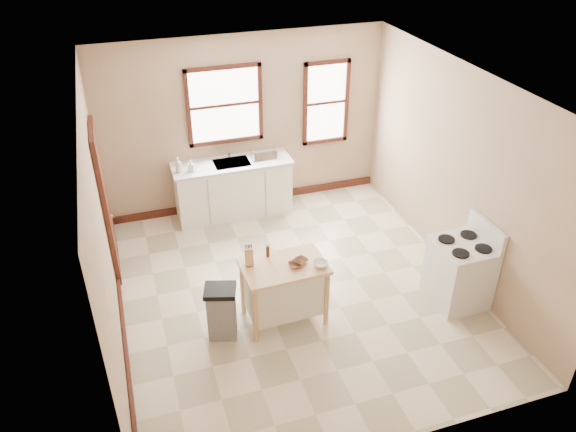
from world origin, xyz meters
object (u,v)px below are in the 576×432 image
at_px(dish_rack, 263,155).
at_px(soap_bottle_b, 191,166).
at_px(bowl_a, 296,265).
at_px(trash_bin, 222,312).
at_px(bowl_b, 301,261).
at_px(gas_stove, 461,264).
at_px(pepper_grinder, 268,251).
at_px(knife_block, 249,257).
at_px(bowl_c, 320,264).
at_px(kitchen_island, 284,292).
at_px(soap_bottle_a, 178,165).

bearing_deg(dish_rack, soap_bottle_b, 160.82).
height_order(bowl_a, trash_bin, bowl_a).
xyz_separation_m(bowl_a, bowl_b, (0.09, 0.06, -0.00)).
height_order(soap_bottle_b, gas_stove, gas_stove).
xyz_separation_m(bowl_a, gas_stove, (2.10, -0.28, -0.27)).
height_order(pepper_grinder, gas_stove, gas_stove).
xyz_separation_m(bowl_b, trash_bin, (-1.00, -0.05, -0.48)).
distance_m(knife_block, bowl_a, 0.55).
bearing_deg(bowl_c, dish_rack, 87.70).
xyz_separation_m(knife_block, gas_stove, (2.60, -0.50, -0.35)).
xyz_separation_m(pepper_grinder, gas_stove, (2.35, -0.58, -0.32)).
bearing_deg(pepper_grinder, gas_stove, -13.78).
distance_m(kitchen_island, bowl_a, 0.45).
height_order(soap_bottle_b, bowl_a, soap_bottle_b).
bearing_deg(trash_bin, bowl_b, 19.31).
bearing_deg(kitchen_island, knife_block, 156.57).
bearing_deg(trash_bin, bowl_a, 16.02).
bearing_deg(dish_rack, soap_bottle_a, 158.80).
distance_m(pepper_grinder, bowl_b, 0.42).
distance_m(pepper_grinder, bowl_c, 0.65).
relative_size(pepper_grinder, trash_bin, 0.21).
relative_size(knife_block, bowl_c, 1.12).
relative_size(dish_rack, gas_stove, 0.36).
distance_m(bowl_b, gas_stove, 2.06).
distance_m(trash_bin, gas_stove, 3.03).
bearing_deg(bowl_b, soap_bottle_b, 108.54).
xyz_separation_m(knife_block, bowl_a, (0.50, -0.21, -0.08)).
xyz_separation_m(pepper_grinder, trash_bin, (-0.66, -0.28, -0.54)).
xyz_separation_m(kitchen_island, knife_block, (-0.38, 0.15, 0.51)).
relative_size(kitchen_island, bowl_b, 6.23).
distance_m(dish_rack, bowl_b, 2.69).
bearing_deg(soap_bottle_a, soap_bottle_b, -3.44).
distance_m(knife_block, trash_bin, 0.72).
height_order(soap_bottle_a, kitchen_island, soap_bottle_a).
relative_size(dish_rack, pepper_grinder, 2.72).
bearing_deg(bowl_a, bowl_c, -17.45).
bearing_deg(soap_bottle_b, pepper_grinder, -64.09).
bearing_deg(bowl_b, kitchen_island, 178.52).
height_order(soap_bottle_b, dish_rack, soap_bottle_b).
xyz_separation_m(soap_bottle_a, kitchen_island, (0.83, -2.58, -0.63)).
xyz_separation_m(soap_bottle_a, pepper_grinder, (0.70, -2.35, -0.15)).
relative_size(kitchen_island, gas_stove, 0.88).
distance_m(knife_block, gas_stove, 2.67).
height_order(pepper_grinder, trash_bin, pepper_grinder).
height_order(bowl_b, bowl_c, bowl_c).
relative_size(soap_bottle_a, dish_rack, 0.58).
relative_size(bowl_a, bowl_b, 1.03).
distance_m(soap_bottle_a, bowl_a, 2.82).
relative_size(soap_bottle_b, knife_block, 0.91).
xyz_separation_m(kitchen_island, gas_stove, (2.22, -0.35, 0.16)).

